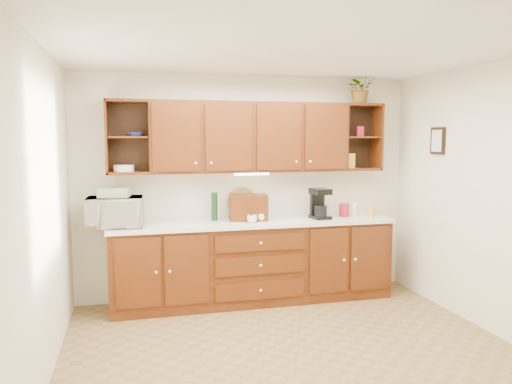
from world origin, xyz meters
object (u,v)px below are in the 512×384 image
microwave (115,212)px  bread_box (249,207)px  coffee_maker (320,204)px  potted_plant (361,88)px

microwave → bread_box: (1.48, 0.08, -0.01)m
coffee_maker → potted_plant: potted_plant is taller
coffee_maker → potted_plant: bearing=6.0°
bread_box → coffee_maker: coffee_maker is taller
bread_box → potted_plant: size_ratio=1.17×
coffee_maker → potted_plant: size_ratio=0.98×
microwave → coffee_maker: coffee_maker is taller
bread_box → potted_plant: 1.96m
bread_box → microwave: bearing=-168.5°
microwave → potted_plant: size_ratio=1.59×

